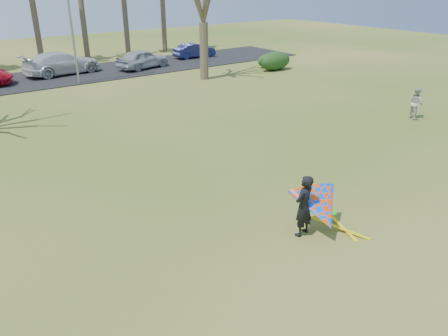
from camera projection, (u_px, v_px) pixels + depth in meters
ground at (262, 221)px, 13.55m from camera, size 100.00×100.00×0.00m
parking_strip at (38, 79)px, 31.95m from camera, size 46.00×7.00×0.06m
streetlight at (73, 17)px, 29.12m from camera, size 2.28×0.18×8.00m
hedge_near at (275, 61)px, 34.93m from camera, size 2.95×1.34×1.48m
hedge_far at (268, 60)px, 36.15m from camera, size 2.00×0.94×1.11m
car_3 at (62, 63)px, 33.25m from camera, size 6.02×3.09×1.67m
car_4 at (142, 59)px, 35.34m from camera, size 4.77×2.87×1.52m
car_5 at (194, 50)px, 40.08m from camera, size 3.95×1.51×1.28m
pedestrian_a at (416, 103)px, 23.04m from camera, size 0.89×0.99×1.66m
kite_flyer at (318, 207)px, 12.59m from camera, size 2.13×2.39×2.05m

